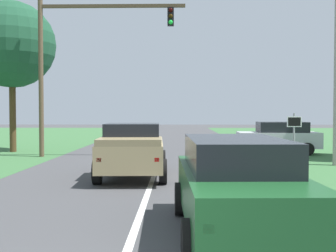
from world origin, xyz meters
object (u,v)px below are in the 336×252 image
at_px(traffic_light, 77,51).
at_px(keep_moving_sign, 294,132).
at_px(red_suv_near, 237,184).
at_px(crossing_suv_far, 279,137).
at_px(pickup_truck_lead, 133,150).
at_px(extra_tree_1, 12,45).

relative_size(traffic_light, keep_moving_sign, 3.68).
xyz_separation_m(red_suv_near, crossing_suv_far, (4.44, 14.92, -0.04)).
height_order(red_suv_near, crossing_suv_far, red_suv_near).
height_order(pickup_truck_lead, keep_moving_sign, keep_moving_sign).
bearing_deg(traffic_light, crossing_suv_far, 9.06).
height_order(red_suv_near, pickup_truck_lead, pickup_truck_lead).
xyz_separation_m(red_suv_near, keep_moving_sign, (3.78, 9.68, 0.48)).
relative_size(red_suv_near, crossing_suv_far, 1.16).
height_order(keep_moving_sign, crossing_suv_far, keep_moving_sign).
relative_size(keep_moving_sign, extra_tree_1, 0.26).
bearing_deg(red_suv_near, keep_moving_sign, 68.66).
bearing_deg(pickup_truck_lead, crossing_suv_far, 49.15).
height_order(red_suv_near, traffic_light, traffic_light).
height_order(traffic_light, crossing_suv_far, traffic_light).
bearing_deg(pickup_truck_lead, keep_moving_sign, 24.69).
xyz_separation_m(pickup_truck_lead, traffic_light, (-3.50, 6.51, 4.40)).
xyz_separation_m(traffic_light, keep_moving_sign, (9.93, -3.56, -3.94)).
bearing_deg(extra_tree_1, crossing_suv_far, -2.96).
relative_size(pickup_truck_lead, traffic_light, 0.61).
bearing_deg(extra_tree_1, pickup_truck_lead, -49.05).
distance_m(pickup_truck_lead, keep_moving_sign, 7.09).
bearing_deg(pickup_truck_lead, extra_tree_1, 130.95).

